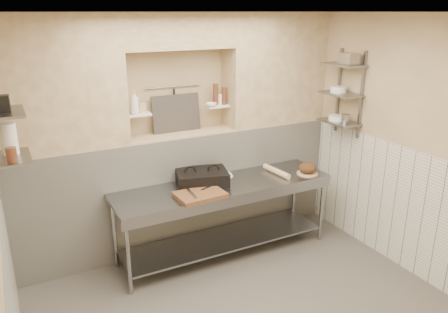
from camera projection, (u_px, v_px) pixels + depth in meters
ceiling at (261, 5)px, 3.30m from camera, size 4.00×3.90×0.10m
wall_right at (420, 150)px, 4.66m from camera, size 0.10×3.90×2.80m
wall_back at (173, 130)px, 5.44m from camera, size 4.00×0.10×2.80m
backwall_lower at (182, 188)px, 5.45m from camera, size 4.00×0.40×1.40m
alcove_sill at (180, 134)px, 5.23m from camera, size 1.30×0.40×0.02m
backwall_pillar_left at (57, 84)px, 4.43m from camera, size 1.35×0.40×1.40m
backwall_pillar_right at (274, 69)px, 5.59m from camera, size 1.35×0.40×1.40m
backwall_header at (177, 31)px, 4.85m from camera, size 1.30×0.40×0.40m
wainscot_right at (408, 210)px, 4.85m from camera, size 0.02×3.90×1.40m
alcove_shelf_left at (138, 114)px, 4.92m from camera, size 0.28×0.16×0.02m
alcove_shelf_right at (217, 106)px, 5.36m from camera, size 0.28×0.16×0.02m
utensil_rail at (173, 87)px, 5.20m from camera, size 0.70×0.02×0.02m
hanging_steel at (174, 101)px, 5.24m from camera, size 0.02×0.02×0.30m
splash_panel at (176, 113)px, 5.24m from camera, size 0.60×0.08×0.45m
wall_shelf_left_lower at (12, 158)px, 3.78m from camera, size 0.30×0.50×0.02m
wall_shelf_left_upper at (5, 113)px, 3.65m from camera, size 0.30×0.50×0.03m
shelf_rail_right_a at (339, 90)px, 5.53m from camera, size 0.03×0.03×1.05m
shelf_rail_right_b at (361, 96)px, 5.20m from camera, size 0.03×0.03×1.05m
wall_shelf_right_lower at (339, 122)px, 5.42m from camera, size 0.30×0.50×0.02m
wall_shelf_right_mid at (341, 94)px, 5.31m from camera, size 0.30×0.50×0.02m
wall_shelf_right_upper at (344, 65)px, 5.19m from camera, size 0.30×0.50×0.03m
prep_table at (224, 205)px, 5.13m from camera, size 2.60×0.70×0.90m
panini_press at (202, 177)px, 5.05m from camera, size 0.67×0.55×0.16m
cutting_board at (200, 195)px, 4.71m from camera, size 0.54×0.39×0.05m
knife_blade at (210, 187)px, 4.86m from camera, size 0.25×0.12×0.01m
tongs at (192, 193)px, 4.67m from camera, size 0.04×0.27×0.02m
mixing_bowl at (223, 177)px, 5.19m from camera, size 0.29×0.29×0.06m
rolling_pin at (276, 171)px, 5.37m from camera, size 0.11×0.46×0.07m
bread_board at (307, 173)px, 5.38m from camera, size 0.26×0.26×0.01m
bread_loaf at (308, 168)px, 5.35m from camera, size 0.22×0.22×0.13m
bottle_soap at (134, 102)px, 4.83m from camera, size 0.11×0.11×0.27m
jar_alcove at (142, 108)px, 4.94m from camera, size 0.07×0.07×0.11m
bowl_alcove at (211, 105)px, 5.26m from camera, size 0.15×0.15×0.04m
condiment_a at (224, 96)px, 5.35m from camera, size 0.06×0.06×0.21m
condiment_b at (216, 94)px, 5.33m from camera, size 0.06×0.06×0.26m
condiment_c at (220, 99)px, 5.39m from camera, size 0.07×0.07×0.13m
jug_left at (9, 139)px, 3.80m from camera, size 0.14×0.14×0.28m
jar_left at (12, 155)px, 3.61m from camera, size 0.08×0.08×0.13m
box_left_upper at (3, 104)px, 3.59m from camera, size 0.11×0.11×0.14m
bowl_right at (337, 118)px, 5.44m from camera, size 0.20×0.20×0.06m
canister_right at (345, 119)px, 5.30m from camera, size 0.10×0.10×0.10m
bowl_right_mid at (338, 89)px, 5.34m from camera, size 0.19×0.19×0.07m
basket_right at (349, 59)px, 5.10m from camera, size 0.17×0.21×0.13m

